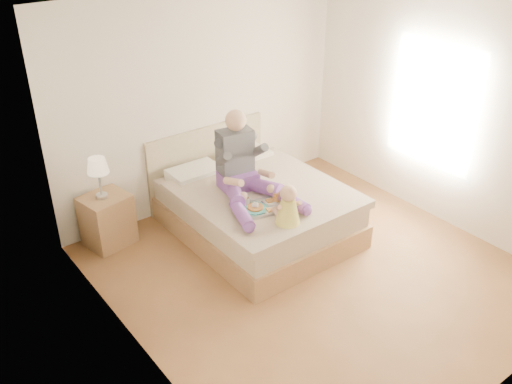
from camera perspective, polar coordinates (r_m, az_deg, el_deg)
room at (r=5.53m, az=7.13°, el=5.03°), size 4.02×4.22×2.71m
bed at (r=6.76m, az=-0.26°, el=-1.42°), size 1.70×2.18×1.00m
nightstand at (r=6.73m, az=-14.65°, el=-2.72°), size 0.57×0.53×0.61m
lamp at (r=6.40m, az=-15.55°, el=2.35°), size 0.24×0.24×0.49m
adult at (r=6.31m, az=-1.24°, el=2.19°), size 0.81×1.20×0.96m
tray at (r=6.12m, az=0.72°, el=-1.39°), size 0.51×0.43×0.13m
baby at (r=5.82m, az=3.18°, el=-1.54°), size 0.28×0.39×0.43m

